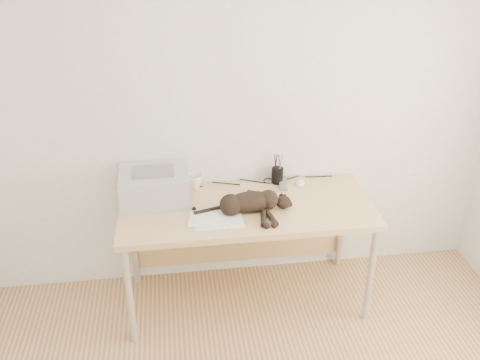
{
  "coord_description": "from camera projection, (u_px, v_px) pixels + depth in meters",
  "views": [
    {
      "loc": [
        -0.44,
        -1.5,
        2.42
      ],
      "look_at": [
        -0.05,
        1.34,
        0.95
      ],
      "focal_mm": 40.0,
      "sensor_mm": 36.0,
      "label": 1
    }
  ],
  "objects": [
    {
      "name": "wall_back",
      "position": [
        239.0,
        103.0,
        3.43
      ],
      "size": [
        3.5,
        0.0,
        3.5
      ],
      "primitive_type": "plane",
      "rotation": [
        1.57,
        0.0,
        0.0
      ],
      "color": "white",
      "rests_on": "floor"
    },
    {
      "name": "printer",
      "position": [
        154.0,
        185.0,
        3.4
      ],
      "size": [
        0.44,
        0.38,
        0.2
      ],
      "color": "#B3B3B8",
      "rests_on": "desk"
    },
    {
      "name": "cat",
      "position": [
        248.0,
        203.0,
        3.27
      ],
      "size": [
        0.61,
        0.28,
        0.14
      ],
      "rotation": [
        0.0,
        0.0,
        0.03
      ],
      "color": "black",
      "rests_on": "desk"
    },
    {
      "name": "pen_cup",
      "position": [
        277.0,
        175.0,
        3.63
      ],
      "size": [
        0.08,
        0.08,
        0.2
      ],
      "color": "black",
      "rests_on": "desk"
    },
    {
      "name": "papers",
      "position": [
        216.0,
        219.0,
        3.21
      ],
      "size": [
        0.34,
        0.26,
        0.01
      ],
      "color": "white",
      "rests_on": "desk"
    },
    {
      "name": "remote_grey",
      "position": [
        283.0,
        183.0,
        3.62
      ],
      "size": [
        0.08,
        0.19,
        0.02
      ],
      "primitive_type": "cube",
      "rotation": [
        0.0,
        0.0,
        -0.18
      ],
      "color": "slate",
      "rests_on": "desk"
    },
    {
      "name": "mouse",
      "position": [
        300.0,
        181.0,
        3.63
      ],
      "size": [
        0.09,
        0.12,
        0.04
      ],
      "primitive_type": "ellipsoid",
      "rotation": [
        0.0,
        0.0,
        -0.27
      ],
      "color": "white",
      "rests_on": "desk"
    },
    {
      "name": "mug",
      "position": [
        194.0,
        182.0,
        3.55
      ],
      "size": [
        0.15,
        0.15,
        0.1
      ],
      "primitive_type": "imported",
      "rotation": [
        0.0,
        0.0,
        0.77
      ],
      "color": "white",
      "rests_on": "desk"
    },
    {
      "name": "desk",
      "position": [
        244.0,
        217.0,
        3.5
      ],
      "size": [
        1.6,
        0.7,
        0.74
      ],
      "color": "tan",
      "rests_on": "floor"
    },
    {
      "name": "cable_tangle",
      "position": [
        240.0,
        183.0,
        3.64
      ],
      "size": [
        1.36,
        0.08,
        0.01
      ],
      "primitive_type": null,
      "color": "black",
      "rests_on": "desk"
    },
    {
      "name": "remote_black",
      "position": [
        248.0,
        198.0,
        3.44
      ],
      "size": [
        0.12,
        0.19,
        0.02
      ],
      "primitive_type": "cube",
      "rotation": [
        0.0,
        0.0,
        -0.41
      ],
      "color": "black",
      "rests_on": "desk"
    }
  ]
}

